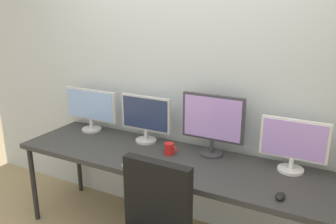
{
  "coord_description": "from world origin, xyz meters",
  "views": [
    {
      "loc": [
        1.17,
        -1.56,
        1.85
      ],
      "look_at": [
        0.0,
        0.65,
        1.09
      ],
      "focal_mm": 37.15,
      "sensor_mm": 36.0,
      "label": 1
    }
  ],
  "objects": [
    {
      "name": "coffee_mug",
      "position": [
        0.01,
        0.67,
        0.79
      ],
      "size": [
        0.11,
        0.08,
        0.09
      ],
      "color": "red",
      "rests_on": "desk"
    },
    {
      "name": "desk",
      "position": [
        0.0,
        0.6,
        0.69
      ],
      "size": [
        2.43,
        0.68,
        0.74
      ],
      "color": "#333333",
      "rests_on": "ground_plane"
    },
    {
      "name": "monitor_far_right",
      "position": [
        0.89,
        0.81,
        0.95
      ],
      "size": [
        0.46,
        0.18,
        0.38
      ],
      "color": "silver",
      "rests_on": "desk"
    },
    {
      "name": "keyboard_main",
      "position": [
        0.0,
        0.37,
        0.75
      ],
      "size": [
        0.39,
        0.13,
        0.02
      ],
      "primitive_type": "cube",
      "color": "silver",
      "rests_on": "desk"
    },
    {
      "name": "wall_back",
      "position": [
        0.0,
        1.02,
        1.3
      ],
      "size": [
        4.83,
        0.1,
        2.6
      ],
      "color": "silver",
      "rests_on": "ground_plane"
    },
    {
      "name": "monitor_far_left",
      "position": [
        -0.89,
        0.81,
        0.96
      ],
      "size": [
        0.56,
        0.18,
        0.39
      ],
      "color": "silver",
      "rests_on": "desk"
    },
    {
      "name": "computer_mouse",
      "position": [
        0.9,
        0.4,
        0.76
      ],
      "size": [
        0.06,
        0.1,
        0.03
      ],
      "primitive_type": "ellipsoid",
      "color": "black",
      "rests_on": "desk"
    },
    {
      "name": "monitor_center_left",
      "position": [
        -0.3,
        0.81,
        0.96
      ],
      "size": [
        0.46,
        0.18,
        0.4
      ],
      "color": "silver",
      "rests_on": "desk"
    },
    {
      "name": "monitor_center_right",
      "position": [
        0.3,
        0.81,
        1.01
      ],
      "size": [
        0.49,
        0.18,
        0.48
      ],
      "color": "#38383D",
      "rests_on": "desk"
    }
  ]
}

